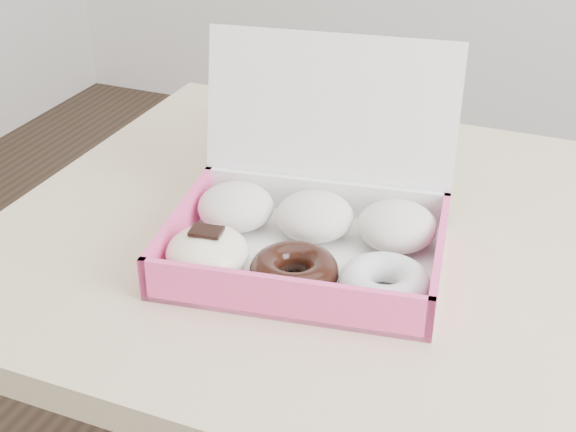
% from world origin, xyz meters
% --- Properties ---
extents(table, '(1.20, 0.80, 0.75)m').
position_xyz_m(table, '(0.00, 0.00, 0.67)').
color(table, tan).
rests_on(table, ground).
extents(donut_box, '(0.37, 0.34, 0.24)m').
position_xyz_m(donut_box, '(-0.18, -0.08, 0.79)').
color(donut_box, white).
rests_on(donut_box, table).
extents(newspapers, '(0.31, 0.28, 0.04)m').
position_xyz_m(newspapers, '(-0.28, 0.22, 0.77)').
color(newspapers, silver).
rests_on(newspapers, table).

